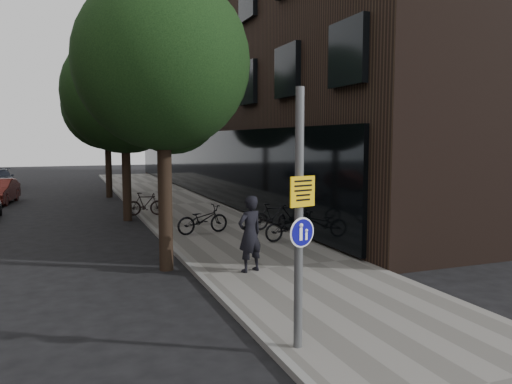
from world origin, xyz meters
name	(u,v)px	position (x,y,z in m)	size (l,w,h in m)	color
ground	(343,313)	(0.00, 0.00, 0.00)	(120.00, 120.00, 0.00)	black
sidewalk	(213,226)	(0.25, 10.00, 0.06)	(4.50, 60.00, 0.12)	slate
curb_edge	(154,230)	(-2.00, 10.00, 0.07)	(0.15, 60.00, 0.13)	slate
building_right_dark_brick	(283,52)	(8.50, 22.00, 9.00)	(12.00, 40.00, 18.00)	black
street_tree_near	(164,71)	(-2.53, 4.64, 5.11)	(4.40, 4.40, 7.50)	black
street_tree_mid	(126,97)	(-2.53, 13.14, 5.11)	(5.00, 5.00, 7.80)	black
street_tree_far	(108,109)	(-2.53, 22.14, 5.11)	(5.00, 5.00, 7.80)	black
signpost	(299,219)	(-1.64, -1.34, 2.17)	(0.46, 0.14, 4.05)	#595B5E
pedestrian	(250,234)	(-0.78, 3.17, 1.07)	(0.69, 0.45, 1.90)	black
parked_bike_facade_near	(290,226)	(1.77, 6.26, 0.60)	(0.63, 1.82, 0.95)	black
parked_bike_facade_far	(273,216)	(2.00, 8.25, 0.60)	(0.45, 1.61, 0.97)	black
parked_bike_curb_near	(203,219)	(-0.57, 8.47, 0.61)	(0.66, 1.88, 0.99)	black
parked_bike_curb_far	(145,204)	(-1.80, 13.34, 0.62)	(0.47, 1.66, 1.00)	black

